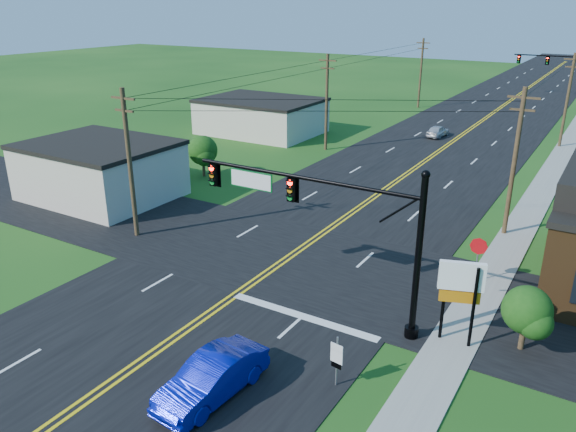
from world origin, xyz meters
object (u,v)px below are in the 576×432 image
Objects in this scene: signal_mast_main at (322,215)px; signal_mast_far at (553,66)px; blue_car at (212,378)px; stop_sign at (478,251)px; route_sign at (337,358)px.

signal_mast_main is 72.00m from signal_mast_far.
signal_mast_main is 1.03× the size of signal_mast_far.
blue_car is (-0.51, -79.47, -3.77)m from signal_mast_far.
signal_mast_far reaches higher than stop_sign.
signal_mast_far reaches higher than blue_car.
signal_mast_main is at bearing -90.08° from signal_mast_far.
stop_sign is (5.42, -65.53, -2.75)m from signal_mast_far.
route_sign reaches higher than blue_car.
signal_mast_main is 9.00m from stop_sign.
route_sign is (3.16, -4.62, -3.51)m from signal_mast_main.
stop_sign is (5.52, 6.47, -2.95)m from signal_mast_main.
stop_sign is at bearing 49.50° from signal_mast_main.
signal_mast_main is 5.31× the size of route_sign.
stop_sign is at bearing 71.89° from blue_car.
blue_car is (-0.41, -7.47, -3.97)m from signal_mast_main.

